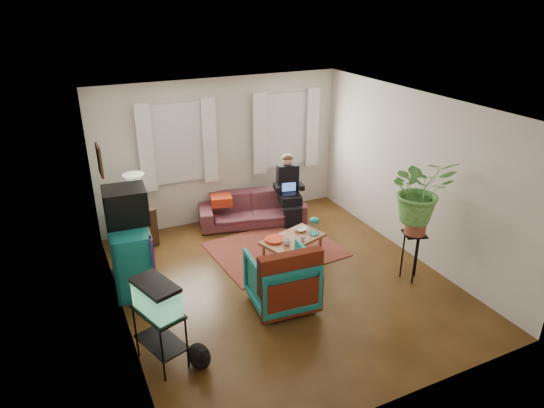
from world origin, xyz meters
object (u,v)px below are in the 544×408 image
coffee_table (293,249)px  plant_stand (411,256)px  dresser (131,255)px  side_table (139,227)px  aquarium_stand (161,337)px  armchair (281,277)px  sofa (252,204)px

coffee_table → plant_stand: (1.33, -1.21, 0.17)m
dresser → plant_stand: bearing=-19.1°
side_table → plant_stand: (3.38, -2.79, 0.05)m
aquarium_stand → armchair: (1.73, 0.43, 0.07)m
coffee_table → plant_stand: size_ratio=1.30×
armchair → sofa: bearing=-99.5°
dresser → plant_stand: (3.72, -1.62, -0.10)m
aquarium_stand → coffee_table: (2.41, 1.39, -0.15)m
aquarium_stand → plant_stand: plant_stand is taller
side_table → coffee_table: (2.06, -1.58, -0.13)m
sofa → side_table: (-2.02, 0.03, -0.04)m
aquarium_stand → armchair: armchair is taller
side_table → coffee_table: 2.60m
sofa → aquarium_stand: size_ratio=2.72×
aquarium_stand → armchair: size_ratio=0.83×
armchair → coffee_table: armchair is taller
side_table → dresser: 1.22m
sofa → side_table: sofa is taller
aquarium_stand → sofa: bearing=32.0°
coffee_table → aquarium_stand: bearing=-168.1°
sofa → armchair: bearing=-90.9°
aquarium_stand → dresser: bearing=70.6°
dresser → coffee_table: size_ratio=1.07×
dresser → armchair: (1.72, -1.38, -0.05)m
dresser → aquarium_stand: (-0.01, -1.81, -0.12)m
dresser → aquarium_stand: bearing=-85.9°
coffee_table → plant_stand: plant_stand is taller
side_table → armchair: 2.90m
side_table → sofa: bearing=-0.9°
aquarium_stand → side_table: bearing=64.2°
plant_stand → dresser: bearing=156.4°
armchair → plant_stand: bearing=177.8°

